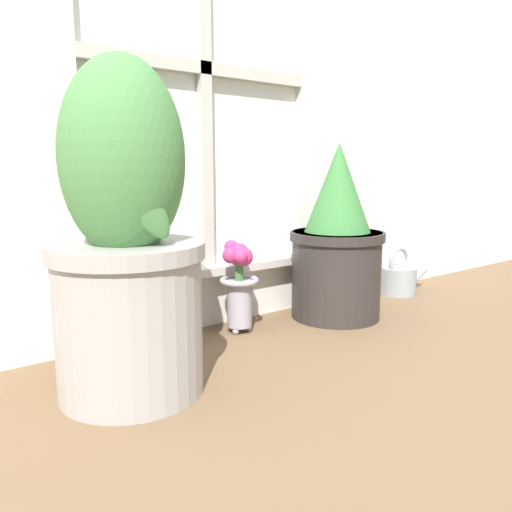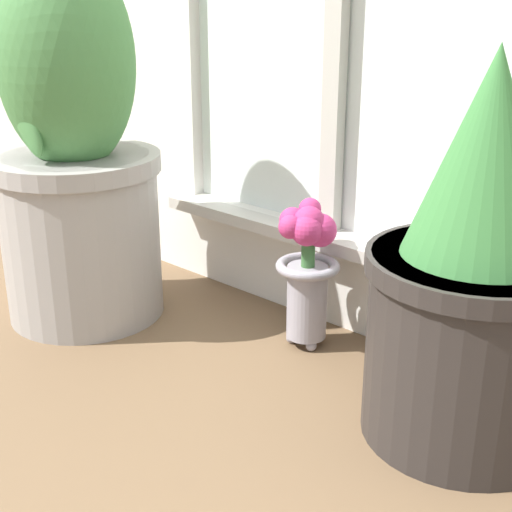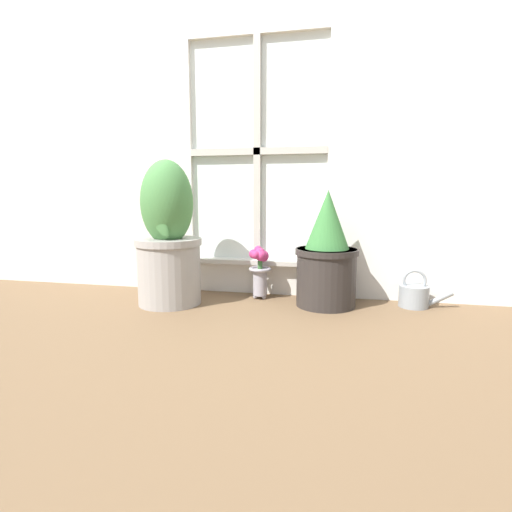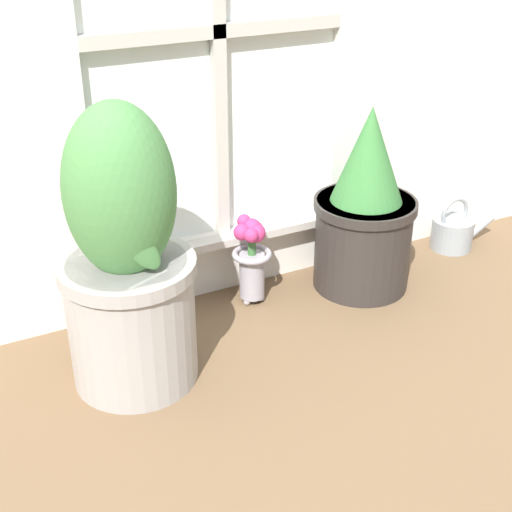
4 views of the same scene
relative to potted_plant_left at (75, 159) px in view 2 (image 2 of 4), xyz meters
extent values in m
plane|color=brown|center=(0.38, -0.31, -0.31)|extent=(10.00, 10.00, 0.00)
cube|color=silver|center=(0.38, 0.31, -0.22)|extent=(0.73, 0.05, 0.19)
cube|color=#BCB7AD|center=(0.38, 0.27, -0.14)|extent=(0.79, 0.06, 0.02)
cylinder|color=#9E9993|center=(0.00, 0.00, -0.15)|extent=(0.30, 0.30, 0.32)
cylinder|color=#9E9993|center=(0.00, 0.00, -0.01)|extent=(0.32, 0.32, 0.03)
cylinder|color=#38281E|center=(0.00, 0.00, 0.00)|extent=(0.28, 0.28, 0.01)
ellipsoid|color=#477F42|center=(0.00, 0.00, 0.18)|extent=(0.25, 0.25, 0.41)
ellipsoid|color=#477F42|center=(-0.01, -0.09, 0.10)|extent=(0.15, 0.04, 0.19)
cylinder|color=#2D2826|center=(0.76, 0.13, -0.18)|extent=(0.28, 0.28, 0.28)
cylinder|color=#2D2826|center=(0.76, 0.13, -0.05)|extent=(0.30, 0.30, 0.03)
cylinder|color=#38281E|center=(0.76, 0.13, -0.04)|extent=(0.26, 0.26, 0.01)
cone|color=#387538|center=(0.76, 0.13, 0.10)|extent=(0.21, 0.21, 0.28)
ellipsoid|color=#387538|center=(0.74, 0.19, 0.03)|extent=(0.11, 0.05, 0.12)
sphere|color=#99939E|center=(0.42, 0.21, -0.30)|extent=(0.02, 0.02, 0.02)
sphere|color=#99939E|center=(0.39, 0.17, -0.30)|extent=(0.02, 0.02, 0.02)
sphere|color=#99939E|center=(0.44, 0.17, -0.30)|extent=(0.02, 0.02, 0.02)
cylinder|color=#99939E|center=(0.42, 0.19, -0.23)|extent=(0.07, 0.07, 0.14)
torus|color=#99939E|center=(0.42, 0.19, -0.16)|extent=(0.12, 0.12, 0.02)
cylinder|color=#386633|center=(0.42, 0.19, -0.12)|extent=(0.02, 0.02, 0.08)
sphere|color=#B22D66|center=(0.42, 0.19, -0.08)|extent=(0.05, 0.05, 0.05)
sphere|color=#B22D66|center=(0.43, 0.20, -0.09)|extent=(0.06, 0.06, 0.06)
sphere|color=#B22D66|center=(0.40, 0.21, -0.06)|extent=(0.04, 0.04, 0.04)
sphere|color=#B22D66|center=(0.38, 0.18, -0.08)|extent=(0.05, 0.05, 0.05)
sphere|color=#B22D66|center=(0.40, 0.16, -0.08)|extent=(0.04, 0.04, 0.04)
sphere|color=#B22D66|center=(0.42, 0.17, -0.09)|extent=(0.06, 0.06, 0.06)
camera|label=1|loc=(-0.40, -0.97, 0.16)|focal=35.00mm
camera|label=2|loc=(1.14, -0.74, 0.30)|focal=50.00mm
camera|label=3|loc=(0.82, -1.79, 0.22)|focal=28.00mm
camera|label=4|loc=(-0.39, -1.42, 0.78)|focal=50.00mm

